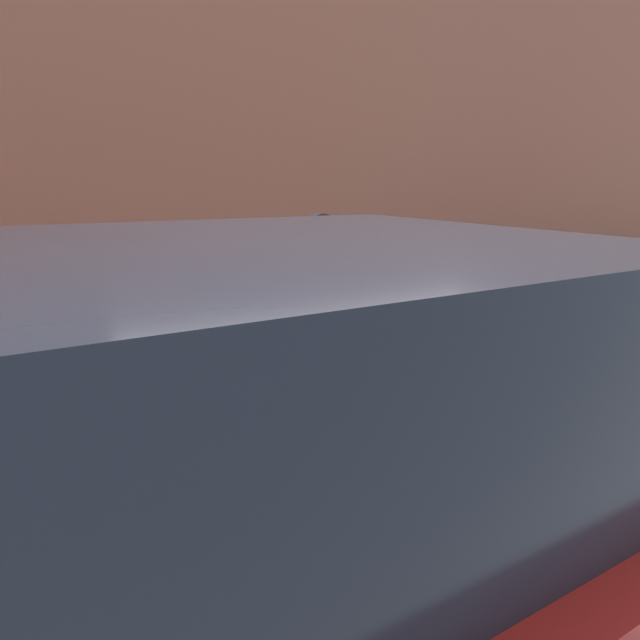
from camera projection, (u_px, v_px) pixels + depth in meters
The scene contains 5 objects.
ground_plane at pixel (413, 572), 2.59m from camera, with size 60.00×60.00×0.00m, color slate.
sidewalk at pixel (263, 403), 4.47m from camera, with size 24.00×2.80×0.10m.
building_facade at pixel (172, 76), 6.08m from camera, with size 24.00×0.30×6.45m.
parking_meter at pixel (320, 297), 3.18m from camera, with size 0.21×0.12×1.67m.
fire_hydrant at pixel (602, 335), 5.10m from camera, with size 0.25×0.25×0.73m.
Camera 1 is at (-1.41, -1.70, 1.94)m, focal length 28.00 mm.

